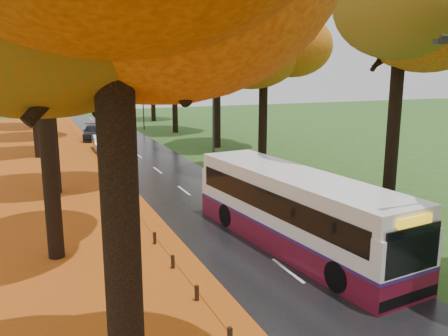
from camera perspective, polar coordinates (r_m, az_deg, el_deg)
road at (r=28.73m, az=-5.45°, el=-2.28°), size 6.50×90.00×0.04m
centre_line at (r=28.72m, az=-5.45°, el=-2.24°), size 0.12×90.00×0.01m
leaf_verge at (r=27.57m, az=-23.65°, el=-3.91°), size 12.00×90.00×0.02m
leaf_drift at (r=28.01m, az=-11.42°, el=-2.80°), size 0.90×90.00×0.01m
trees_left at (r=28.80m, az=-21.51°, el=16.09°), size 9.20×74.00×13.88m
trees_right at (r=32.48m, az=5.86°, el=16.57°), size 9.30×74.20×13.96m
streetlamp_mid at (r=33.93m, az=-1.71°, el=8.02°), size 2.45×0.18×8.00m
streetlamp_far at (r=55.01m, az=-10.02°, el=9.42°), size 2.45×0.18×8.00m
bus at (r=19.08m, az=8.56°, el=-4.86°), size 3.85×11.62×3.00m
car_white at (r=38.71m, az=-13.70°, el=2.23°), size 1.68×4.00×1.35m
car_silver at (r=42.41m, az=-14.51°, el=2.99°), size 1.51×3.98×1.30m
car_dark at (r=48.80m, az=-15.48°, el=4.15°), size 2.61×5.05×1.40m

